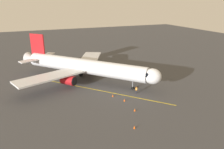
% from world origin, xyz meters
% --- Properties ---
extents(ground_plane, '(220.00, 220.00, 0.00)m').
position_xyz_m(ground_plane, '(0.00, 0.00, 0.00)').
color(ground_plane, '#424244').
extents(apron_lead_in_line, '(26.78, 30.03, 0.01)m').
position_xyz_m(apron_lead_in_line, '(-1.82, 7.56, 0.01)').
color(apron_lead_in_line, yellow).
rests_on(apron_lead_in_line, ground).
extents(airplane, '(32.53, 33.53, 11.50)m').
position_xyz_m(airplane, '(-1.63, 1.35, 4.00)').
color(airplane, silver).
rests_on(airplane, ground).
extents(ground_crew_marshaller, '(0.46, 0.45, 1.71)m').
position_xyz_m(ground_crew_marshaller, '(-10.44, 14.11, 0.89)').
color(ground_crew_marshaller, '#23232D').
rests_on(ground_crew_marshaller, ground).
extents(tug_near_nose, '(2.73, 2.62, 1.50)m').
position_xyz_m(tug_near_nose, '(-10.29, -18.70, 0.70)').
color(tug_near_nose, white).
rests_on(tug_near_nose, ground).
extents(safety_cone_nose_left, '(0.32, 0.32, 0.55)m').
position_xyz_m(safety_cone_nose_left, '(-3.24, 26.54, 0.28)').
color(safety_cone_nose_left, '#F2590F').
rests_on(safety_cone_nose_left, ground).
extents(safety_cone_nose_right, '(0.32, 0.32, 0.55)m').
position_xyz_m(safety_cone_nose_right, '(-6.18, 21.27, 0.28)').
color(safety_cone_nose_right, '#F2590F').
rests_on(safety_cone_nose_right, ground).
extents(safety_cone_wing_port, '(0.32, 0.32, 0.55)m').
position_xyz_m(safety_cone_wing_port, '(-4.82, 13.53, 0.28)').
color(safety_cone_wing_port, '#F2590F').
rests_on(safety_cone_wing_port, ground).
extents(safety_cone_wing_starboard, '(0.32, 0.32, 0.55)m').
position_xyz_m(safety_cone_wing_starboard, '(-6.20, 16.63, 0.28)').
color(safety_cone_wing_starboard, '#F2590F').
rests_on(safety_cone_wing_starboard, ground).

